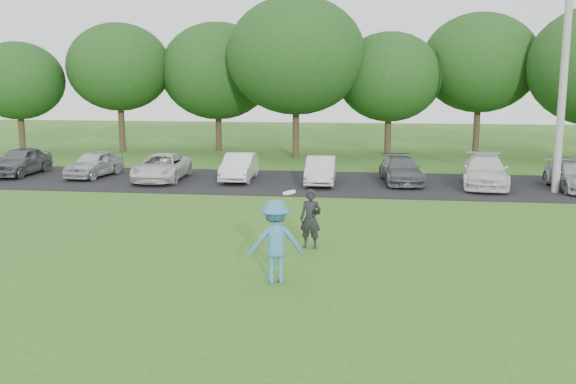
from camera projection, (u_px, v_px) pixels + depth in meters
The scene contains 7 objects.
ground at pixel (266, 279), 13.87m from camera, with size 100.00×100.00×0.00m, color #31641C.
parking_lot at pixel (318, 183), 26.55m from camera, with size 32.00×6.50×0.03m, color black.
utility_pole at pixel (564, 68), 23.50m from camera, with size 0.28×0.28×9.30m, color #9D9D98.
frisbee_player at pixel (276, 241), 13.53m from camera, with size 1.29×0.97×2.04m.
camera_bystander at pixel (311, 219), 16.29m from camera, with size 0.61×0.47×1.52m.
parked_cars at pixel (313, 169), 26.50m from camera, with size 28.26×4.63×1.23m.
tree_row at pixel (362, 67), 35.02m from camera, with size 42.39×9.85×8.64m.
Camera 1 is at (2.24, -13.14, 4.28)m, focal length 40.00 mm.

